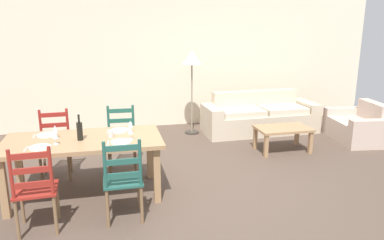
% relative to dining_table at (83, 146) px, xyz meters
% --- Properties ---
extents(ground_plane, '(9.60, 9.60, 0.02)m').
position_rel_dining_table_xyz_m(ground_plane, '(1.35, -0.08, -0.67)').
color(ground_plane, brown).
extents(wall_far, '(9.60, 0.16, 2.70)m').
position_rel_dining_table_xyz_m(wall_far, '(1.35, 3.22, 0.69)').
color(wall_far, beige).
rests_on(wall_far, ground_plane).
extents(dining_table, '(1.90, 0.96, 0.75)m').
position_rel_dining_table_xyz_m(dining_table, '(0.00, 0.00, 0.00)').
color(dining_table, '#A47C53').
rests_on(dining_table, ground_plane).
extents(dining_chair_near_left, '(0.44, 0.42, 0.96)m').
position_rel_dining_table_xyz_m(dining_chair_near_left, '(-0.45, -0.76, -0.19)').
color(dining_chair_near_left, maroon).
rests_on(dining_chair_near_left, ground_plane).
extents(dining_chair_near_right, '(0.42, 0.40, 0.96)m').
position_rel_dining_table_xyz_m(dining_chair_near_right, '(0.44, -0.73, -0.19)').
color(dining_chair_near_right, '#21544A').
rests_on(dining_chair_near_right, ground_plane).
extents(dining_chair_far_left, '(0.43, 0.41, 0.96)m').
position_rel_dining_table_xyz_m(dining_chair_far_left, '(-0.43, 0.72, -0.19)').
color(dining_chair_far_left, maroon).
rests_on(dining_chair_far_left, ground_plane).
extents(dining_chair_far_right, '(0.44, 0.42, 0.96)m').
position_rel_dining_table_xyz_m(dining_chair_far_right, '(0.49, 0.76, -0.19)').
color(dining_chair_far_right, '#215847').
rests_on(dining_chair_far_right, ground_plane).
extents(dinner_plate_near_left, '(0.24, 0.24, 0.02)m').
position_rel_dining_table_xyz_m(dinner_plate_near_left, '(-0.45, -0.25, 0.10)').
color(dinner_plate_near_left, white).
rests_on(dinner_plate_near_left, dining_table).
extents(fork_near_left, '(0.03, 0.17, 0.01)m').
position_rel_dining_table_xyz_m(fork_near_left, '(-0.60, -0.25, 0.09)').
color(fork_near_left, silver).
rests_on(fork_near_left, dining_table).
extents(dinner_plate_near_right, '(0.24, 0.24, 0.02)m').
position_rel_dining_table_xyz_m(dinner_plate_near_right, '(0.45, -0.25, 0.10)').
color(dinner_plate_near_right, white).
rests_on(dinner_plate_near_right, dining_table).
extents(fork_near_right, '(0.03, 0.17, 0.01)m').
position_rel_dining_table_xyz_m(fork_near_right, '(0.30, -0.25, 0.09)').
color(fork_near_right, silver).
rests_on(fork_near_right, dining_table).
extents(dinner_plate_far_left, '(0.24, 0.24, 0.02)m').
position_rel_dining_table_xyz_m(dinner_plate_far_left, '(-0.45, 0.25, 0.10)').
color(dinner_plate_far_left, white).
rests_on(dinner_plate_far_left, dining_table).
extents(fork_far_left, '(0.03, 0.17, 0.01)m').
position_rel_dining_table_xyz_m(fork_far_left, '(-0.60, 0.25, 0.09)').
color(fork_far_left, silver).
rests_on(fork_far_left, dining_table).
extents(dinner_plate_far_right, '(0.24, 0.24, 0.02)m').
position_rel_dining_table_xyz_m(dinner_plate_far_right, '(0.45, 0.25, 0.10)').
color(dinner_plate_far_right, white).
rests_on(dinner_plate_far_right, dining_table).
extents(fork_far_right, '(0.02, 0.17, 0.01)m').
position_rel_dining_table_xyz_m(fork_far_right, '(0.30, 0.25, 0.09)').
color(fork_far_right, silver).
rests_on(fork_far_right, dining_table).
extents(wine_bottle, '(0.07, 0.07, 0.32)m').
position_rel_dining_table_xyz_m(wine_bottle, '(-0.03, -0.04, 0.20)').
color(wine_bottle, black).
rests_on(wine_bottle, dining_table).
extents(wine_glass_near_left, '(0.06, 0.06, 0.16)m').
position_rel_dining_table_xyz_m(wine_glass_near_left, '(-0.29, -0.15, 0.20)').
color(wine_glass_near_left, white).
rests_on(wine_glass_near_left, dining_table).
extents(wine_glass_near_right, '(0.06, 0.06, 0.16)m').
position_rel_dining_table_xyz_m(wine_glass_near_right, '(0.57, -0.15, 0.20)').
color(wine_glass_near_right, white).
rests_on(wine_glass_near_right, dining_table).
extents(wine_glass_far_left, '(0.06, 0.06, 0.16)m').
position_rel_dining_table_xyz_m(wine_glass_far_left, '(-0.33, 0.13, 0.20)').
color(wine_glass_far_left, white).
rests_on(wine_glass_far_left, dining_table).
extents(wine_glass_far_right, '(0.06, 0.06, 0.16)m').
position_rel_dining_table_xyz_m(wine_glass_far_right, '(0.59, 0.14, 0.20)').
color(wine_glass_far_right, white).
rests_on(wine_glass_far_right, dining_table).
extents(coffee_cup_primary, '(0.07, 0.07, 0.09)m').
position_rel_dining_table_xyz_m(coffee_cup_primary, '(0.33, -0.01, 0.13)').
color(coffee_cup_primary, beige).
rests_on(coffee_cup_primary, dining_table).
extents(couch, '(2.30, 0.87, 0.80)m').
position_rel_dining_table_xyz_m(couch, '(3.27, 2.23, -0.37)').
color(couch, beige).
rests_on(couch, ground_plane).
extents(coffee_table, '(0.90, 0.56, 0.42)m').
position_rel_dining_table_xyz_m(coffee_table, '(3.19, 1.01, -0.31)').
color(coffee_table, '#A47C53').
rests_on(coffee_table, ground_plane).
extents(armchair_upholstered, '(0.94, 1.25, 0.72)m').
position_rel_dining_table_xyz_m(armchair_upholstered, '(4.89, 1.25, -0.41)').
color(armchair_upholstered, '#C4AD9C').
rests_on(armchair_upholstered, ground_plane).
extents(standing_lamp, '(0.40, 0.40, 1.64)m').
position_rel_dining_table_xyz_m(standing_lamp, '(1.92, 2.41, 0.75)').
color(standing_lamp, '#332D28').
rests_on(standing_lamp, ground_plane).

